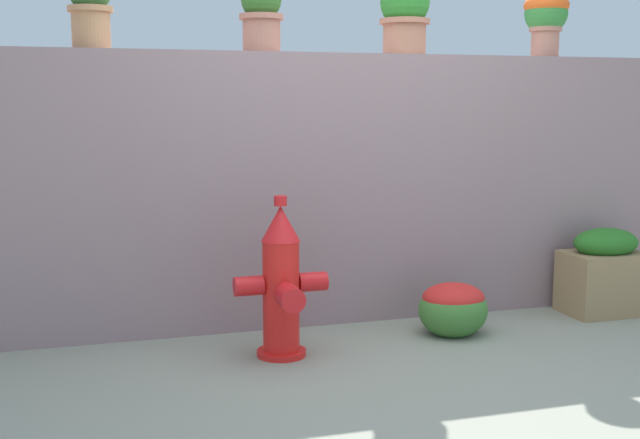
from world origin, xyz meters
TOP-DOWN VIEW (x-y plane):
  - ground_plane at (0.00, 0.00)m, footprint 24.00×24.00m
  - stone_wall at (0.00, 1.23)m, footprint 5.25×0.34m
  - potted_plant_1 at (-1.35, 1.24)m, footprint 0.24×0.24m
  - potted_plant_2 at (-0.43, 1.22)m, footprint 0.25×0.25m
  - potted_plant_3 at (0.43, 1.20)m, footprint 0.31×0.31m
  - potted_plant_4 at (1.39, 1.23)m, footprint 0.28×0.28m
  - fire_hydrant at (-0.49, 0.57)m, footprint 0.48×0.38m
  - flower_bush_left at (0.52, 0.68)m, footprint 0.39×0.35m
  - planter_box at (1.61, 0.83)m, footprint 0.49×0.34m

SIDE VIEW (x-z plane):
  - ground_plane at x=0.00m, z-range 0.00..0.00m
  - flower_bush_left at x=0.52m, z-range 0.01..0.31m
  - planter_box at x=1.61m, z-range -0.01..0.52m
  - fire_hydrant at x=-0.49m, z-range -0.04..0.78m
  - stone_wall at x=0.00m, z-range 0.00..1.56m
  - potted_plant_2 at x=-0.43m, z-range 1.60..2.00m
  - potted_plant_1 at x=-1.35m, z-range 1.60..2.02m
  - potted_plant_4 at x=1.39m, z-range 1.62..2.02m
  - potted_plant_3 at x=0.43m, z-range 1.60..2.05m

